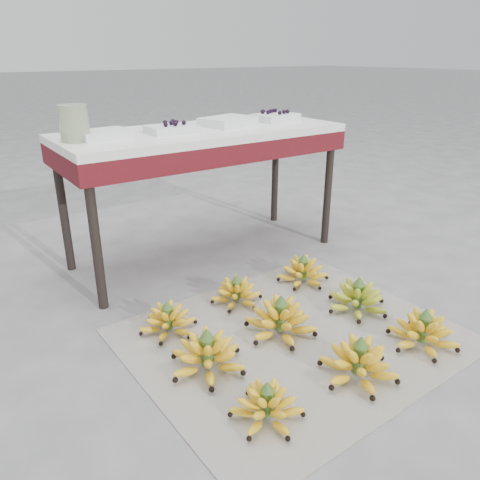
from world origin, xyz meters
TOP-DOWN VIEW (x-y plane):
  - ground at (0.00, 0.00)m, footprint 60.00×60.00m
  - newspaper_mat at (-0.07, -0.07)m, footprint 1.28×1.08m
  - bunch_front_left at (-0.43, -0.37)m, footprint 0.31×0.31m
  - bunch_front_center at (-0.04, -0.39)m, footprint 0.35×0.35m
  - bunch_front_right at (0.32, -0.40)m, footprint 0.29×0.29m
  - bunch_mid_left at (-0.46, -0.05)m, footprint 0.33×0.33m
  - bunch_mid_center at (-0.09, -0.02)m, footprint 0.33×0.33m
  - bunch_mid_right at (0.31, -0.07)m, footprint 0.34×0.34m
  - bunch_back_left at (-0.46, 0.26)m, footprint 0.29×0.29m
  - bunch_back_center at (-0.09, 0.29)m, footprint 0.31×0.31m
  - bunch_back_right at (0.30, 0.28)m, footprint 0.33×0.33m
  - vendor_table at (0.08, 0.86)m, footprint 1.48×0.59m
  - tray_far_left at (-0.44, 0.87)m, footprint 0.25×0.19m
  - tray_left at (-0.11, 0.83)m, footprint 0.24×0.17m
  - tray_right at (0.25, 0.87)m, footprint 0.32×0.27m
  - tray_far_right at (0.58, 0.88)m, footprint 0.27×0.21m
  - glass_jar at (-0.57, 0.85)m, footprint 0.15×0.15m

SIDE VIEW (x-z plane):
  - ground at x=0.00m, z-range 0.00..0.00m
  - newspaper_mat at x=-0.07m, z-range 0.00..0.01m
  - bunch_back_center at x=-0.09m, z-range -0.02..0.13m
  - bunch_front_left at x=-0.43m, z-range -0.02..0.13m
  - bunch_back_left at x=-0.46m, z-range -0.02..0.13m
  - bunch_back_right at x=0.30m, z-range -0.02..0.13m
  - bunch_front_right at x=0.32m, z-range -0.02..0.14m
  - bunch_mid_right at x=0.31m, z-range -0.02..0.14m
  - bunch_front_center at x=-0.04m, z-range -0.02..0.15m
  - bunch_mid_left at x=-0.46m, z-range -0.02..0.15m
  - bunch_mid_center at x=-0.09m, z-range -0.02..0.16m
  - vendor_table at x=0.08m, z-range 0.27..0.98m
  - tray_far_left at x=-0.44m, z-range 0.71..0.75m
  - tray_left at x=-0.11m, z-range 0.70..0.76m
  - tray_far_right at x=0.58m, z-range 0.70..0.76m
  - tray_right at x=0.25m, z-range 0.71..0.76m
  - glass_jar at x=-0.57m, z-range 0.71..0.87m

